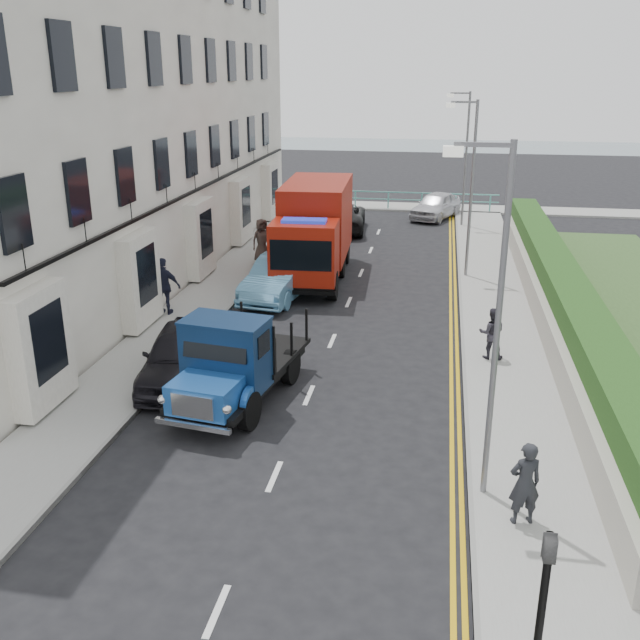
{
  "coord_description": "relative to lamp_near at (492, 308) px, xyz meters",
  "views": [
    {
      "loc": [
        3.14,
        -14.69,
        8.14
      ],
      "look_at": [
        -0.05,
        4.0,
        1.4
      ],
      "focal_mm": 40.0,
      "sensor_mm": 36.0,
      "label": 1
    }
  ],
  "objects": [
    {
      "name": "lamp_far",
      "position": [
        0.0,
        26.0,
        0.0
      ],
      "size": [
        1.23,
        0.18,
        7.0
      ],
      "color": "slate",
      "rests_on": "ground"
    },
    {
      "name": "pedestrian_west_near",
      "position": [
        -10.18,
        9.31,
        -2.89
      ],
      "size": [
        1.16,
        0.49,
        1.97
      ],
      "primitive_type": "imported",
      "rotation": [
        0.0,
        0.0,
        3.13
      ],
      "color": "black",
      "rests_on": "pavement_west"
    },
    {
      "name": "seafront_car_right",
      "position": [
        -1.31,
        28.11,
        -3.26
      ],
      "size": [
        3.19,
        4.69,
        1.48
      ],
      "primitive_type": "imported",
      "rotation": [
        0.0,
        0.0,
        -0.36
      ],
      "color": "silver",
      "rests_on": "ground"
    },
    {
      "name": "red_lorry",
      "position": [
        -5.98,
        15.02,
        -1.98
      ],
      "size": [
        2.79,
        7.35,
        3.79
      ],
      "rotation": [
        0.0,
        0.0,
        0.05
      ],
      "color": "black",
      "rests_on": "ground"
    },
    {
      "name": "lamp_near",
      "position": [
        0.0,
        0.0,
        0.0
      ],
      "size": [
        1.23,
        0.18,
        7.0
      ],
      "color": "slate",
      "rests_on": "ground"
    },
    {
      "name": "pedestrian_east_near",
      "position": [
        0.77,
        -0.93,
        -3.05
      ],
      "size": [
        0.69,
        0.56,
        1.66
      ],
      "primitive_type": "imported",
      "rotation": [
        0.0,
        0.0,
        3.44
      ],
      "color": "#222428",
      "rests_on": "pavement_east"
    },
    {
      "name": "parked_car_rear",
      "position": [
        -7.62,
        17.86,
        -3.38
      ],
      "size": [
        2.1,
        4.39,
        1.23
      ],
      "primitive_type": "imported",
      "rotation": [
        0.0,
        0.0,
        0.09
      ],
      "color": "#A19FA4",
      "rests_on": "ground"
    },
    {
      "name": "lamp_mid",
      "position": [
        0.0,
        16.0,
        0.0
      ],
      "size": [
        1.23,
        0.18,
        7.0
      ],
      "color": "slate",
      "rests_on": "ground"
    },
    {
      "name": "parked_car_front",
      "position": [
        -7.78,
        4.36,
        -3.23
      ],
      "size": [
        2.41,
        4.72,
        1.54
      ],
      "primitive_type": "imported",
      "rotation": [
        0.0,
        0.0,
        0.14
      ],
      "color": "black",
      "rests_on": "ground"
    },
    {
      "name": "pedestrian_west_far",
      "position": [
        -8.58,
        16.6,
        -2.93
      ],
      "size": [
        1.11,
        1.05,
        1.9
      ],
      "primitive_type": "imported",
      "rotation": [
        0.0,
        0.0,
        0.66
      ],
      "color": "#3E322D",
      "rests_on": "pavement_west"
    },
    {
      "name": "bedford_lorry",
      "position": [
        -5.97,
        2.94,
        -2.89
      ],
      "size": [
        2.71,
        5.28,
        2.4
      ],
      "rotation": [
        0.0,
        0.0,
        -0.15
      ],
      "color": "black",
      "rests_on": "ground"
    },
    {
      "name": "ground",
      "position": [
        -4.18,
        2.0,
        -4.0
      ],
      "size": [
        120.0,
        120.0,
        0.0
      ],
      "primitive_type": "plane",
      "color": "black",
      "rests_on": "ground"
    },
    {
      "name": "pavement_east",
      "position": [
        1.12,
        11.0,
        -3.94
      ],
      "size": [
        2.6,
        38.0,
        0.12
      ],
      "primitive_type": "cube",
      "color": "gray",
      "rests_on": "ground"
    },
    {
      "name": "terrace_west",
      "position": [
        -13.65,
        15.0,
        3.17
      ],
      "size": [
        6.31,
        30.2,
        14.25
      ],
      "color": "white",
      "rests_on": "ground"
    },
    {
      "name": "sea_plane",
      "position": [
        -4.18,
        62.0,
        -4.0
      ],
      "size": [
        120.0,
        120.0,
        0.0
      ],
      "primitive_type": "plane",
      "color": "slate",
      "rests_on": "ground"
    },
    {
      "name": "seafront_railing",
      "position": [
        -4.18,
        30.2,
        -3.42
      ],
      "size": [
        13.0,
        0.08,
        1.11
      ],
      "color": "#59B2A5",
      "rests_on": "ground"
    },
    {
      "name": "parked_car_mid",
      "position": [
        -6.78,
        12.15,
        -3.22
      ],
      "size": [
        2.29,
        4.91,
        1.56
      ],
      "primitive_type": "imported",
      "rotation": [
        0.0,
        0.0,
        -0.14
      ],
      "color": "#63A6D4",
      "rests_on": "ground"
    },
    {
      "name": "pavement_west",
      "position": [
        -9.38,
        11.0,
        -3.94
      ],
      "size": [
        2.4,
        38.0,
        0.12
      ],
      "primitive_type": "cube",
      "color": "gray",
      "rests_on": "ground"
    },
    {
      "name": "seafront_car_left",
      "position": [
        -6.17,
        24.13,
        -3.27
      ],
      "size": [
        2.86,
        5.42,
        1.45
      ],
      "primitive_type": "imported",
      "rotation": [
        0.0,
        0.0,
        3.23
      ],
      "color": "black",
      "rests_on": "ground"
    },
    {
      "name": "pedestrian_east_far",
      "position": [
        0.63,
        7.14,
        -3.11
      ],
      "size": [
        0.75,
        0.58,
        1.53
      ],
      "primitive_type": "imported",
      "rotation": [
        0.0,
        0.0,
        3.14
      ],
      "color": "#2C2A33",
      "rests_on": "pavement_east"
    },
    {
      "name": "traffic_signal",
      "position": [
        0.42,
        -5.5,
        -1.92
      ],
      "size": [
        0.16,
        0.2,
        3.1
      ],
      "color": "black",
      "rests_on": "ground"
    },
    {
      "name": "promenade",
      "position": [
        -4.18,
        31.0,
        -3.94
      ],
      "size": [
        30.0,
        2.5,
        0.12
      ],
      "primitive_type": "cube",
      "color": "gray",
      "rests_on": "ground"
    },
    {
      "name": "garden_east",
      "position": [
        3.03,
        11.0,
        -3.1
      ],
      "size": [
        1.45,
        28.0,
        1.75
      ],
      "color": "#B2AD9E",
      "rests_on": "ground"
    }
  ]
}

